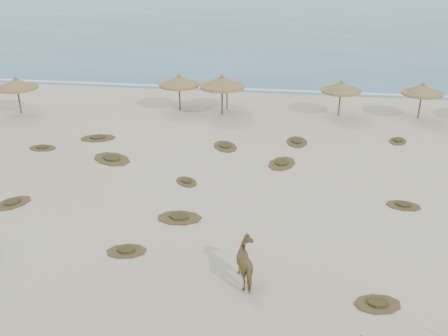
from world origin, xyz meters
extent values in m
plane|color=beige|center=(0.00, 0.00, 0.00)|extent=(160.00, 160.00, 0.00)
cube|color=#2A6080|center=(0.00, 75.00, 0.00)|extent=(200.00, 100.00, 0.01)
cube|color=silver|center=(0.00, 26.00, 0.00)|extent=(70.00, 0.60, 0.01)
cylinder|color=brown|center=(-17.73, 16.15, 1.10)|extent=(0.13, 0.13, 2.19)
cylinder|color=olive|center=(-17.73, 16.15, 2.00)|extent=(3.36, 3.36, 0.19)
cone|color=olive|center=(-17.73, 16.15, 2.35)|extent=(3.25, 3.25, 0.78)
cone|color=olive|center=(-17.73, 16.15, 2.82)|extent=(0.38, 0.38, 0.23)
cylinder|color=brown|center=(-5.69, 18.81, 1.10)|extent=(0.13, 0.13, 2.20)
cylinder|color=olive|center=(-5.69, 18.81, 2.01)|extent=(4.17, 4.17, 0.19)
cone|color=olive|center=(-5.69, 18.81, 2.36)|extent=(4.03, 4.03, 0.79)
cone|color=olive|center=(-5.69, 18.81, 2.83)|extent=(0.38, 0.38, 0.23)
cylinder|color=brown|center=(-2.21, 18.18, 1.19)|extent=(0.14, 0.14, 2.39)
cylinder|color=olive|center=(-2.21, 18.18, 2.19)|extent=(4.05, 4.05, 0.20)
cone|color=olive|center=(-2.21, 18.18, 2.56)|extent=(3.91, 3.91, 0.85)
cone|color=olive|center=(-2.21, 18.18, 3.07)|extent=(0.41, 0.41, 0.25)
cylinder|color=brown|center=(-2.04, 19.56, 0.96)|extent=(0.11, 0.11, 1.92)
cylinder|color=olive|center=(-2.04, 19.56, 1.76)|extent=(2.88, 2.88, 0.16)
cone|color=olive|center=(-2.04, 19.56, 2.06)|extent=(2.78, 2.78, 0.69)
cone|color=olive|center=(-2.04, 19.56, 2.47)|extent=(0.33, 0.33, 0.20)
cylinder|color=brown|center=(6.65, 19.21, 1.06)|extent=(0.12, 0.12, 2.12)
cylinder|color=olive|center=(6.65, 19.21, 1.93)|extent=(3.92, 3.92, 0.18)
cone|color=olive|center=(6.65, 19.21, 2.27)|extent=(3.79, 3.79, 0.76)
cone|color=olive|center=(6.65, 19.21, 2.72)|extent=(0.36, 0.36, 0.22)
cylinder|color=brown|center=(12.52, 19.38, 1.06)|extent=(0.12, 0.12, 2.12)
cylinder|color=olive|center=(12.52, 19.38, 1.93)|extent=(3.67, 3.67, 0.18)
cone|color=olive|center=(12.52, 19.38, 2.27)|extent=(3.54, 3.54, 0.76)
cone|color=olive|center=(12.52, 19.38, 2.72)|extent=(0.36, 0.36, 0.22)
imported|color=olive|center=(2.04, -2.64, 0.80)|extent=(1.50, 2.09, 1.61)
camera|label=1|loc=(3.50, -18.31, 11.55)|focal=40.00mm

